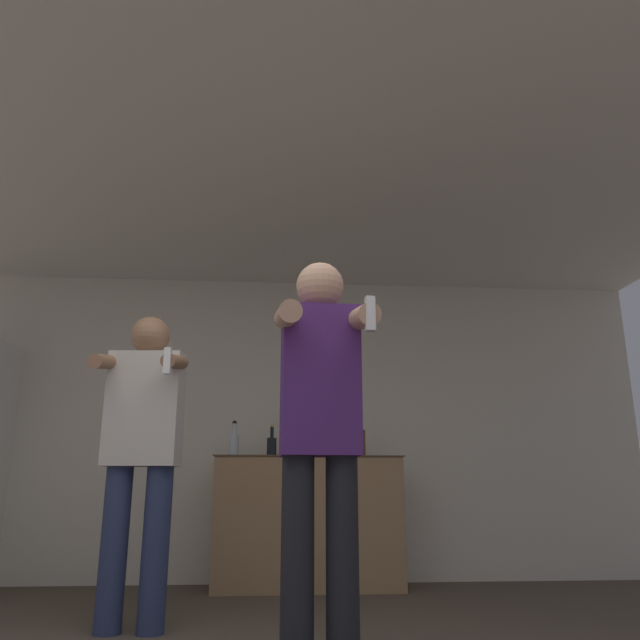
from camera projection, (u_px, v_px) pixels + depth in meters
The scene contains 9 objects.
wall_back at pixel (243, 424), 5.34m from camera, with size 7.00×0.06×2.55m.
ceiling_slab at pixel (238, 194), 4.04m from camera, with size 7.00×3.89×0.05m.
counter at pixel (307, 521), 4.86m from camera, with size 1.46×0.62×0.98m.
bottle_red_label at pixel (272, 445), 4.93m from camera, with size 0.08×0.08×0.25m.
bottle_green_wine at pixel (234, 443), 4.91m from camera, with size 0.08×0.08×0.28m.
bottle_clear_vodka at pixel (287, 442), 4.95m from camera, with size 0.09×0.09×0.29m.
bottle_amber_bourbon at pixel (361, 442), 4.99m from camera, with size 0.06×0.06×0.29m.
person_woman_foreground at pixel (320, 426), 2.64m from camera, with size 0.43×0.45×1.72m.
person_man_side at pixel (142, 445), 3.48m from camera, with size 0.49×0.47×1.71m.
Camera 1 is at (0.25, -2.02, 0.72)m, focal length 35.00 mm.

